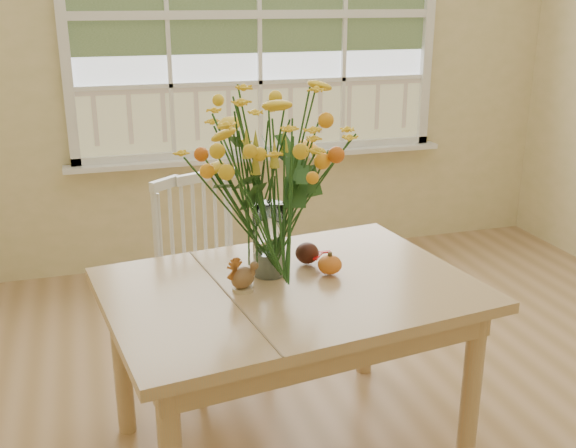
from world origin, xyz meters
name	(u,v)px	position (x,y,z in m)	size (l,w,h in m)	color
wall_back	(258,48)	(0.00, 2.25, 1.35)	(4.00, 0.02, 2.70)	#D7C989
window	(259,18)	(0.00, 2.21, 1.53)	(2.42, 0.12, 1.74)	silver
dining_table	(290,308)	(-0.42, 0.23, 0.59)	(1.38, 1.07, 0.68)	tan
windsor_chair	(206,268)	(-0.60, 0.89, 0.51)	(0.53, 0.52, 0.90)	white
flower_vase	(268,169)	(-0.46, 0.34, 1.08)	(0.56, 0.56, 0.66)	white
pumpkin	(330,266)	(-0.25, 0.28, 0.72)	(0.09, 0.09, 0.07)	#CD6618
turkey_figurine	(243,278)	(-0.59, 0.23, 0.73)	(0.12, 0.11, 0.12)	#CCB78C
dark_gourd	(307,254)	(-0.30, 0.40, 0.72)	(0.13, 0.09, 0.08)	#38160F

